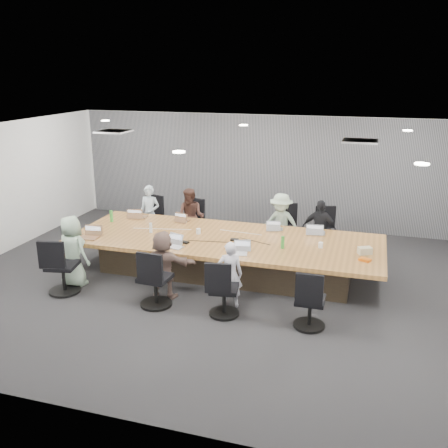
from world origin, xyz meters
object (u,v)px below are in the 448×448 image
(chair_0, at_px, (157,221))
(person_0, at_px, (150,214))
(chair_3, at_px, (320,235))
(person_3, at_px, (319,230))
(laptop_5, at_px, (175,247))
(laptop_3, at_px, (316,233))
(laptop_4, at_px, (88,238))
(person_5, at_px, (163,265))
(stapler, at_px, (240,247))
(canvas_bag, at_px, (365,251))
(bottle_clear, at_px, (151,228))
(person_1, at_px, (191,217))
(laptop_0, at_px, (139,217))
(mug_brown, at_px, (97,228))
(conference_table, at_px, (225,254))
(chair_7, at_px, (310,305))
(person_2, at_px, (281,224))
(chair_5, at_px, (155,282))
(chair_6, at_px, (224,293))
(laptop_2, at_px, (276,229))
(person_4, at_px, (73,251))
(person_6, at_px, (230,274))
(chair_1, at_px, (196,225))
(bottle_green_right, at_px, (283,242))
(chair_2, at_px, (283,231))
(chair_4, at_px, (63,270))
(snack_packet, at_px, (365,260))
(laptop_1, at_px, (182,221))
(laptop_6, at_px, (239,254))

(chair_0, bearing_deg, person_0, 107.80)
(chair_3, xyz_separation_m, person_3, (-0.00, -0.35, 0.23))
(laptop_5, bearing_deg, person_3, 54.28)
(person_0, bearing_deg, laptop_3, -9.56)
(laptop_4, height_order, person_5, person_5)
(stapler, relative_size, canvas_bag, 0.65)
(laptop_5, relative_size, bottle_clear, 1.46)
(person_1, distance_m, laptop_3, 2.93)
(laptop_0, bearing_deg, mug_brown, 61.80)
(conference_table, relative_size, mug_brown, 61.56)
(chair_7, distance_m, person_2, 3.24)
(person_1, relative_size, laptop_4, 3.71)
(chair_3, distance_m, chair_5, 4.16)
(chair_6, height_order, laptop_2, chair_6)
(chair_7, height_order, laptop_5, chair_7)
(person_2, relative_size, person_4, 1.01)
(chair_5, height_order, laptop_3, chair_5)
(person_6, bearing_deg, chair_3, -123.75)
(laptop_5, distance_m, canvas_bag, 3.42)
(laptop_2, bearing_deg, chair_3, -142.80)
(chair_1, xyz_separation_m, stapler, (1.65, -2.21, 0.40))
(chair_5, height_order, bottle_green_right, bottle_green_right)
(conference_table, xyz_separation_m, chair_2, (0.84, 1.70, 0.01))
(chair_4, height_order, laptop_2, chair_4)
(chair_2, bearing_deg, person_1, -1.13)
(chair_1, xyz_separation_m, laptop_0, (-1.02, -0.90, 0.38))
(chair_3, bearing_deg, person_6, 51.70)
(person_1, height_order, bottle_green_right, person_1)
(bottle_green_right, bearing_deg, laptop_5, -164.58)
(chair_0, bearing_deg, chair_3, -162.20)
(snack_packet, bearing_deg, laptop_5, -174.63)
(chair_4, distance_m, chair_6, 3.02)
(chair_7, height_order, person_5, person_5)
(conference_table, bearing_deg, person_0, 148.88)
(laptop_2, height_order, person_5, person_5)
(chair_1, bearing_deg, person_0, 32.39)
(chair_2, distance_m, chair_7, 3.56)
(laptop_4, bearing_deg, person_3, 20.03)
(person_3, distance_m, stapler, 2.23)
(chair_0, relative_size, stapler, 4.92)
(laptop_1, bearing_deg, chair_0, -28.83)
(person_2, relative_size, laptop_6, 4.57)
(chair_4, relative_size, laptop_5, 3.01)
(laptop_0, bearing_deg, laptop_2, 172.71)
(laptop_4, bearing_deg, chair_7, -18.59)
(conference_table, relative_size, chair_3, 7.26)
(person_3, distance_m, mug_brown, 4.61)
(chair_1, bearing_deg, chair_2, -166.59)
(chair_2, xyz_separation_m, person_1, (-2.06, -0.35, 0.25))
(person_0, bearing_deg, canvas_bag, -18.54)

